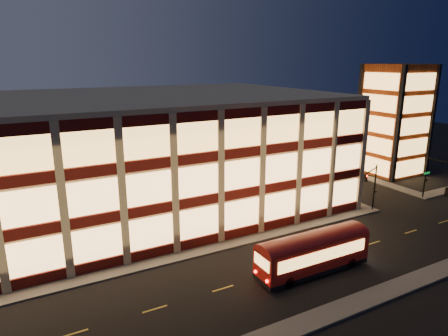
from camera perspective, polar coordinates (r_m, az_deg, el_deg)
ground at (r=40.58m, az=-1.74°, el=-12.16°), size 200.00×200.00×0.00m
sidewalk_office_south at (r=40.27m, az=-6.30°, el=-12.36°), size 54.00×2.00×0.15m
sidewalk_office_east at (r=65.59m, az=9.52°, el=-1.45°), size 2.00×30.00×0.15m
sidewalk_tower_west at (r=72.70m, az=16.38°, el=-0.21°), size 2.00×30.00×0.15m
sidewalk_near at (r=31.24m, az=9.95°, el=-21.54°), size 100.00×2.00×0.15m
office_building at (r=52.14m, az=-13.16°, el=2.18°), size 50.45×30.45×14.50m
stair_tower at (r=72.07m, az=23.13°, el=6.30°), size 8.60×8.60×18.00m
traffic_signal_far at (r=52.33m, az=20.34°, el=-1.89°), size 3.79×1.87×6.00m
traffic_signal_right at (r=60.65m, az=28.03°, el=-0.49°), size 1.20×4.37×6.00m
trolley_bus at (r=37.52m, az=12.61°, el=-11.42°), size 11.04×2.96×3.73m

